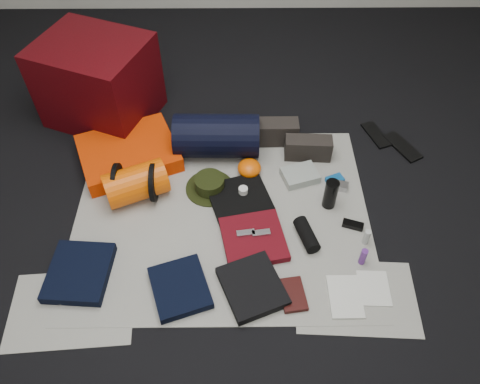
{
  "coord_description": "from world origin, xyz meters",
  "views": [
    {
      "loc": [
        0.09,
        -1.57,
        2.04
      ],
      "look_at": [
        0.1,
        0.08,
        0.1
      ],
      "focal_mm": 35.0,
      "sensor_mm": 36.0,
      "label": 1
    }
  ],
  "objects_px": {
    "stuff_sack": "(136,183)",
    "paperback_book": "(293,295)",
    "sleeping_pad": "(129,153)",
    "water_bottle": "(331,194)",
    "red_cabinet": "(98,81)",
    "compact_camera": "(340,186)",
    "navy_duffel": "(217,136)"
  },
  "relations": [
    {
      "from": "stuff_sack",
      "to": "paperback_book",
      "type": "relative_size",
      "value": 1.91
    },
    {
      "from": "sleeping_pad",
      "to": "water_bottle",
      "type": "distance_m",
      "value": 1.22
    },
    {
      "from": "red_cabinet",
      "to": "sleeping_pad",
      "type": "xyz_separation_m",
      "value": [
        0.22,
        -0.43,
        -0.21
      ]
    },
    {
      "from": "compact_camera",
      "to": "stuff_sack",
      "type": "bearing_deg",
      "value": -160.38
    },
    {
      "from": "stuff_sack",
      "to": "compact_camera",
      "type": "distance_m",
      "value": 1.15
    },
    {
      "from": "navy_duffel",
      "to": "compact_camera",
      "type": "bearing_deg",
      "value": -22.08
    },
    {
      "from": "stuff_sack",
      "to": "water_bottle",
      "type": "bearing_deg",
      "value": -4.23
    },
    {
      "from": "navy_duffel",
      "to": "compact_camera",
      "type": "relative_size",
      "value": 5.48
    },
    {
      "from": "red_cabinet",
      "to": "sleeping_pad",
      "type": "relative_size",
      "value": 1.14
    },
    {
      "from": "stuff_sack",
      "to": "navy_duffel",
      "type": "relative_size",
      "value": 0.67
    },
    {
      "from": "navy_duffel",
      "to": "water_bottle",
      "type": "bearing_deg",
      "value": -33.12
    },
    {
      "from": "water_bottle",
      "to": "compact_camera",
      "type": "height_order",
      "value": "water_bottle"
    },
    {
      "from": "red_cabinet",
      "to": "navy_duffel",
      "type": "bearing_deg",
      "value": -4.47
    },
    {
      "from": "sleeping_pad",
      "to": "red_cabinet",
      "type": "bearing_deg",
      "value": 116.72
    },
    {
      "from": "water_bottle",
      "to": "paperback_book",
      "type": "relative_size",
      "value": 1.04
    },
    {
      "from": "water_bottle",
      "to": "compact_camera",
      "type": "distance_m",
      "value": 0.16
    },
    {
      "from": "red_cabinet",
      "to": "sleeping_pad",
      "type": "height_order",
      "value": "red_cabinet"
    },
    {
      "from": "navy_duffel",
      "to": "compact_camera",
      "type": "height_order",
      "value": "navy_duffel"
    },
    {
      "from": "stuff_sack",
      "to": "compact_camera",
      "type": "bearing_deg",
      "value": 2.23
    },
    {
      "from": "red_cabinet",
      "to": "water_bottle",
      "type": "relative_size",
      "value": 3.43
    },
    {
      "from": "water_bottle",
      "to": "red_cabinet",
      "type": "bearing_deg",
      "value": 149.93
    },
    {
      "from": "red_cabinet",
      "to": "water_bottle",
      "type": "bearing_deg",
      "value": -8.05
    },
    {
      "from": "sleeping_pad",
      "to": "stuff_sack",
      "type": "height_order",
      "value": "stuff_sack"
    },
    {
      "from": "sleeping_pad",
      "to": "stuff_sack",
      "type": "relative_size",
      "value": 1.64
    },
    {
      "from": "sleeping_pad",
      "to": "paperback_book",
      "type": "relative_size",
      "value": 3.12
    },
    {
      "from": "stuff_sack",
      "to": "water_bottle",
      "type": "relative_size",
      "value": 1.83
    },
    {
      "from": "sleeping_pad",
      "to": "navy_duffel",
      "type": "bearing_deg",
      "value": 6.25
    },
    {
      "from": "navy_duffel",
      "to": "water_bottle",
      "type": "distance_m",
      "value": 0.76
    },
    {
      "from": "red_cabinet",
      "to": "water_bottle",
      "type": "distance_m",
      "value": 1.6
    },
    {
      "from": "red_cabinet",
      "to": "navy_duffel",
      "type": "distance_m",
      "value": 0.84
    },
    {
      "from": "red_cabinet",
      "to": "stuff_sack",
      "type": "distance_m",
      "value": 0.8
    },
    {
      "from": "red_cabinet",
      "to": "stuff_sack",
      "type": "bearing_deg",
      "value": -44.78
    }
  ]
}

